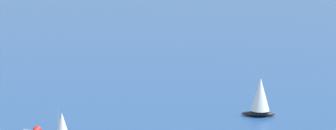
{
  "coord_description": "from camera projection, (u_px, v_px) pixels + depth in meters",
  "views": [
    {
      "loc": [
        -3.84,
        -158.9,
        48.79
      ],
      "look_at": [
        0.0,
        0.0,
        22.64
      ],
      "focal_mm": 69.67,
      "sensor_mm": 36.0,
      "label": 1
    }
  ],
  "objects": [
    {
      "name": "sailboat_far_stbd",
      "position": [
        260.0,
        97.0,
        202.41
      ],
      "size": [
        10.91,
        6.52,
        13.71
      ],
      "color": "black",
      "rests_on": "ground_plane"
    }
  ]
}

